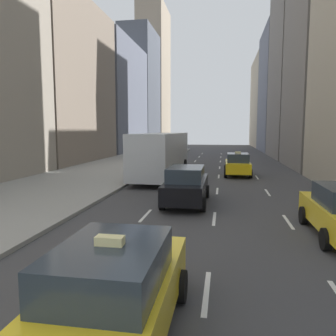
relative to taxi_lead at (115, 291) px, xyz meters
name	(u,v)px	position (x,y,z in m)	size (l,w,h in m)	color
sidewalk_left	(103,171)	(-8.20, 20.92, -0.81)	(8.00, 66.00, 0.15)	gray
lane_markings	(218,183)	(1.40, 16.92, -0.87)	(5.72, 56.00, 0.01)	white
building_row_left	(98,63)	(-15.20, 38.26, 11.61)	(6.00, 87.91, 32.46)	gray
building_row_right	(312,39)	(10.80, 33.42, 12.28)	(6.00, 84.08, 34.89)	gray
taxi_lead	(115,291)	(0.00, 0.00, 0.00)	(2.02, 4.40, 1.87)	yellow
taxi_third	(237,164)	(2.80, 20.69, 0.00)	(2.02, 4.40, 1.87)	yellow
sedan_black_near	(186,185)	(0.00, 10.37, 0.03)	(2.02, 4.78, 1.79)	black
city_bus	(162,153)	(-2.81, 19.25, 0.91)	(2.80, 11.61, 3.25)	#B7BCC1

